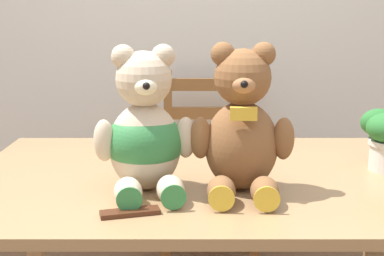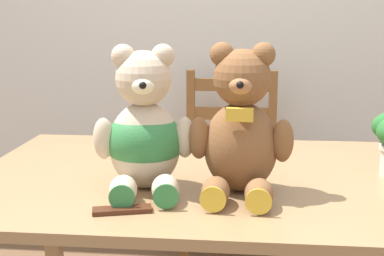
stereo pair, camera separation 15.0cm
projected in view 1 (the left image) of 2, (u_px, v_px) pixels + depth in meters
The scene contains 5 objects.
dining_table at pixel (207, 199), 1.69m from camera, with size 1.50×0.99×0.74m.
wooden_chair_behind at pixel (208, 171), 2.59m from camera, with size 0.44×0.40×0.96m.
teddy_bear_left at pixel (144, 134), 1.49m from camera, with size 0.29×0.32×0.41m.
teddy_bear_right at pixel (241, 129), 1.49m from camera, with size 0.29×0.29×0.42m.
chocolate_bar at pixel (129, 212), 1.34m from camera, with size 0.15×0.04×0.01m, color #472314.
Camera 1 is at (-0.05, -1.11, 1.23)m, focal length 50.00 mm.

